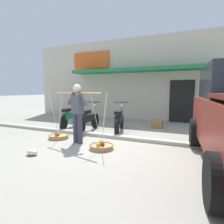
% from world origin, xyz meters
% --- Properties ---
extents(ground_plane, '(90.00, 90.00, 0.00)m').
position_xyz_m(ground_plane, '(0.00, 0.00, 0.00)').
color(ground_plane, '#9E998C').
extents(sidewalk_curb, '(20.00, 0.24, 0.10)m').
position_xyz_m(sidewalk_curb, '(0.00, 0.70, 0.05)').
color(sidewalk_curb, '#BAB4A5').
rests_on(sidewalk_curb, ground).
extents(fruit_vendor, '(1.76, 0.46, 1.70)m').
position_xyz_m(fruit_vendor, '(-0.59, -0.27, 0.98)').
color(fruit_vendor, '#38384C').
rests_on(fruit_vendor, ground).
extents(fruit_basket_left_side, '(0.64, 0.64, 1.45)m').
position_xyz_m(fruit_basket_left_side, '(-1.46, -0.06, 0.07)').
color(fruit_basket_left_side, tan).
rests_on(fruit_basket_left_side, ground).
extents(fruit_basket_right_side, '(0.64, 0.64, 1.45)m').
position_xyz_m(fruit_basket_right_side, '(0.29, -0.48, 0.08)').
color(fruit_basket_right_side, tan).
rests_on(fruit_basket_right_side, ground).
extents(motorcycle_nearest_shop, '(0.60, 1.79, 1.09)m').
position_xyz_m(motorcycle_nearest_shop, '(-2.21, 1.54, 0.45)').
color(motorcycle_nearest_shop, black).
rests_on(motorcycle_nearest_shop, ground).
extents(motorcycle_second_in_row, '(0.54, 1.82, 1.09)m').
position_xyz_m(motorcycle_second_in_row, '(-1.13, 1.20, 0.45)').
color(motorcycle_second_in_row, black).
rests_on(motorcycle_second_in_row, ground).
extents(motorcycle_third_in_row, '(0.63, 1.79, 1.09)m').
position_xyz_m(motorcycle_third_in_row, '(-0.04, 1.59, 0.45)').
color(motorcycle_third_in_row, black).
rests_on(motorcycle_third_in_row, ground).
extents(storefront_building, '(13.00, 6.00, 4.20)m').
position_xyz_m(storefront_building, '(-0.09, 7.23, 2.10)').
color(storefront_building, beige).
rests_on(storefront_building, ground).
extents(plastic_litter_bag, '(0.28, 0.22, 0.14)m').
position_xyz_m(plastic_litter_bag, '(-0.99, -1.57, 0.07)').
color(plastic_litter_bag, silver).
rests_on(plastic_litter_bag, ground).
extents(wooden_crate, '(0.44, 0.36, 0.32)m').
position_xyz_m(wooden_crate, '(1.07, 2.92, 0.16)').
color(wooden_crate, olive).
rests_on(wooden_crate, ground).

